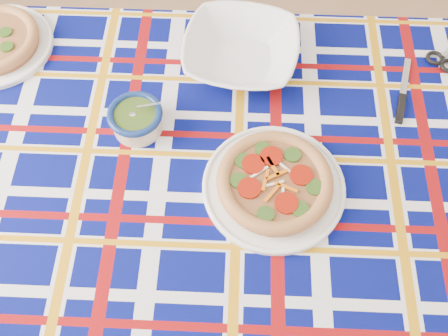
% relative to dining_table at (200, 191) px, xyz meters
% --- Properties ---
extents(floor, '(4.00, 4.00, 0.00)m').
position_rel_dining_table_xyz_m(floor, '(0.14, 0.13, -0.70)').
color(floor, '#8D6649').
rests_on(floor, ground).
extents(dining_table, '(1.80, 1.29, 0.78)m').
position_rel_dining_table_xyz_m(dining_table, '(0.00, 0.00, 0.00)').
color(dining_table, brown).
rests_on(dining_table, floor).
extents(tablecloth, '(1.84, 1.32, 0.11)m').
position_rel_dining_table_xyz_m(tablecloth, '(0.00, 0.00, 0.03)').
color(tablecloth, '#050A5A').
rests_on(tablecloth, dining_table).
extents(main_focaccia_plate, '(0.42, 0.42, 0.06)m').
position_rel_dining_table_xyz_m(main_focaccia_plate, '(0.17, 0.00, 0.11)').
color(main_focaccia_plate, brown).
rests_on(main_focaccia_plate, tablecloth).
extents(pesto_bowl, '(0.14, 0.14, 0.08)m').
position_rel_dining_table_xyz_m(pesto_bowl, '(-0.17, 0.10, 0.12)').
color(pesto_bowl, '#243B10').
rests_on(pesto_bowl, tablecloth).
extents(serving_bowl, '(0.30, 0.30, 0.07)m').
position_rel_dining_table_xyz_m(serving_bowl, '(0.03, 0.36, 0.12)').
color(serving_bowl, white).
rests_on(serving_bowl, tablecloth).
extents(table_knife, '(0.04, 0.23, 0.01)m').
position_rel_dining_table_xyz_m(table_knife, '(0.46, 0.38, 0.09)').
color(table_knife, silver).
rests_on(table_knife, tablecloth).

